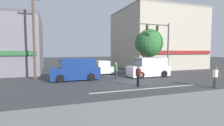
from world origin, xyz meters
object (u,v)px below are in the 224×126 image
object	(u,v)px
traffic_light_mast	(162,40)
pedestrian_far_side	(116,70)
van_crossing_center	(76,70)
pedestrian_mid_crossing	(138,75)
street_tree	(149,43)
utility_pole_near_left	(34,36)
van_crossing_leftbound	(149,68)
sedan_crossing_rightbound	(102,67)
pedestrian_foreground_with_bag	(216,76)

from	to	relation	value
traffic_light_mast	pedestrian_far_side	distance (m)	7.54
van_crossing_center	pedestrian_mid_crossing	size ratio (longest dim) A/B	2.76
pedestrian_far_side	street_tree	bearing A→B (deg)	33.01
pedestrian_mid_crossing	utility_pole_near_left	bearing A→B (deg)	141.05
van_crossing_center	van_crossing_leftbound	distance (m)	7.93
street_tree	van_crossing_leftbound	size ratio (longest dim) A/B	1.25
sedan_crossing_rightbound	van_crossing_center	world-z (taller)	van_crossing_center
utility_pole_near_left	van_crossing_leftbound	world-z (taller)	utility_pole_near_left
traffic_light_mast	pedestrian_mid_crossing	bearing A→B (deg)	-137.18
utility_pole_near_left	pedestrian_mid_crossing	xyz separation A→B (m)	(8.05, -6.51, -3.31)
sedan_crossing_rightbound	pedestrian_mid_crossing	world-z (taller)	pedestrian_mid_crossing
van_crossing_center	van_crossing_leftbound	world-z (taller)	same
traffic_light_mast	van_crossing_leftbound	bearing A→B (deg)	-151.32
pedestrian_foreground_with_bag	traffic_light_mast	bearing A→B (deg)	83.46
street_tree	van_crossing_leftbound	xyz separation A→B (m)	(-2.35, -3.91, -2.87)
street_tree	van_crossing_center	distance (m)	11.18
sedan_crossing_rightbound	van_crossing_leftbound	world-z (taller)	van_crossing_leftbound
street_tree	pedestrian_mid_crossing	bearing A→B (deg)	-125.88
utility_pole_near_left	van_crossing_center	size ratio (longest dim) A/B	1.78
utility_pole_near_left	pedestrian_far_side	world-z (taller)	utility_pole_near_left
street_tree	pedestrian_foreground_with_bag	bearing A→B (deg)	-93.60
street_tree	pedestrian_far_side	distance (m)	8.11
traffic_light_mast	pedestrian_foreground_with_bag	xyz separation A→B (m)	(-0.95, -8.26, -3.22)
traffic_light_mast	van_crossing_center	xyz separation A→B (m)	(-10.53, -0.91, -3.17)
pedestrian_mid_crossing	van_crossing_center	bearing A→B (deg)	131.11
sedan_crossing_rightbound	pedestrian_mid_crossing	xyz separation A→B (m)	(0.36, -9.18, 0.24)
traffic_light_mast	van_crossing_center	size ratio (longest dim) A/B	1.34
traffic_light_mast	sedan_crossing_rightbound	bearing A→B (deg)	152.99
van_crossing_center	pedestrian_foreground_with_bag	distance (m)	12.08
traffic_light_mast	van_crossing_center	world-z (taller)	traffic_light_mast
utility_pole_near_left	pedestrian_foreground_with_bag	size ratio (longest dim) A/B	4.93
street_tree	pedestrian_foreground_with_bag	size ratio (longest dim) A/B	3.46
street_tree	pedestrian_far_side	size ratio (longest dim) A/B	3.46
traffic_light_mast	pedestrian_mid_crossing	xyz separation A→B (m)	(-6.26, -5.80, -3.22)
van_crossing_leftbound	pedestrian_mid_crossing	bearing A→B (deg)	-129.83
traffic_light_mast	van_crossing_leftbound	xyz separation A→B (m)	(-2.62, -1.43, -3.17)
sedan_crossing_rightbound	utility_pole_near_left	bearing A→B (deg)	-160.87
utility_pole_near_left	traffic_light_mast	size ratio (longest dim) A/B	1.33
street_tree	van_crossing_center	bearing A→B (deg)	-161.71
van_crossing_leftbound	pedestrian_far_side	xyz separation A→B (m)	(-4.00, -0.21, -0.05)
pedestrian_far_side	pedestrian_foreground_with_bag	bearing A→B (deg)	-49.44
pedestrian_mid_crossing	van_crossing_leftbound	bearing A→B (deg)	50.17
sedan_crossing_rightbound	van_crossing_leftbound	size ratio (longest dim) A/B	0.90
pedestrian_far_side	van_crossing_leftbound	bearing A→B (deg)	2.97
pedestrian_foreground_with_bag	pedestrian_far_side	distance (m)	8.71
pedestrian_foreground_with_bag	pedestrian_far_side	world-z (taller)	same
van_crossing_leftbound	street_tree	bearing A→B (deg)	59.05
van_crossing_leftbound	pedestrian_mid_crossing	size ratio (longest dim) A/B	2.77
utility_pole_near_left	traffic_light_mast	distance (m)	14.34
van_crossing_center	pedestrian_far_side	world-z (taller)	van_crossing_center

